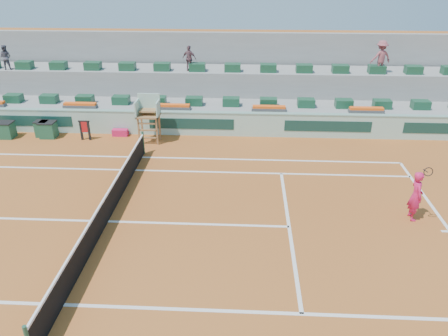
% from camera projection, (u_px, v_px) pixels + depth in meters
% --- Properties ---
extents(ground, '(90.00, 90.00, 0.00)m').
position_uv_depth(ground, '(108.00, 222.00, 15.47)').
color(ground, '#9A4D1D').
rests_on(ground, ground).
extents(seating_tier_lower, '(36.00, 4.00, 1.20)m').
position_uv_depth(seating_tier_lower, '(161.00, 110.00, 24.81)').
color(seating_tier_lower, gray).
rests_on(seating_tier_lower, ground).
extents(seating_tier_upper, '(36.00, 2.40, 2.60)m').
position_uv_depth(seating_tier_upper, '(166.00, 90.00, 25.94)').
color(seating_tier_upper, gray).
rests_on(seating_tier_upper, ground).
extents(stadium_back_wall, '(36.00, 0.40, 4.40)m').
position_uv_depth(stadium_back_wall, '(169.00, 69.00, 26.98)').
color(stadium_back_wall, gray).
rests_on(stadium_back_wall, ground).
extents(player_bag, '(0.79, 0.35, 0.35)m').
position_uv_depth(player_bag, '(120.00, 133.00, 22.77)').
color(player_bag, '#D51B56').
rests_on(player_bag, ground).
extents(spectator_left, '(0.69, 0.54, 1.37)m').
position_uv_depth(spectator_left, '(5.00, 57.00, 24.81)').
color(spectator_left, '#4D4C59').
rests_on(spectator_left, seating_tier_upper).
extents(spectator_mid, '(0.89, 0.60, 1.41)m').
position_uv_depth(spectator_mid, '(189.00, 58.00, 24.43)').
color(spectator_mid, brown).
rests_on(spectator_mid, seating_tier_upper).
extents(spectator_right, '(1.29, 0.95, 1.79)m').
position_uv_depth(spectator_right, '(381.00, 57.00, 23.85)').
color(spectator_right, '#924950').
rests_on(spectator_right, seating_tier_upper).
extents(court_lines, '(23.89, 11.09, 0.01)m').
position_uv_depth(court_lines, '(108.00, 221.00, 15.47)').
color(court_lines, silver).
rests_on(court_lines, ground).
extents(tennis_net, '(0.10, 11.97, 1.10)m').
position_uv_depth(tennis_net, '(106.00, 209.00, 15.24)').
color(tennis_net, black).
rests_on(tennis_net, ground).
extents(advertising_hoarding, '(36.00, 0.34, 1.26)m').
position_uv_depth(advertising_hoarding, '(154.00, 122.00, 22.82)').
color(advertising_hoarding, '#9EC6B5').
rests_on(advertising_hoarding, ground).
extents(umpire_chair, '(1.10, 0.90, 2.40)m').
position_uv_depth(umpire_chair, '(148.00, 112.00, 21.52)').
color(umpire_chair, brown).
rests_on(umpire_chair, ground).
extents(seat_row_lower, '(32.90, 0.60, 0.44)m').
position_uv_depth(seat_row_lower, '(157.00, 100.00, 23.64)').
color(seat_row_lower, '#17462C').
rests_on(seat_row_lower, seating_tier_lower).
extents(seat_row_upper, '(32.90, 0.60, 0.44)m').
position_uv_depth(seat_row_upper, '(162.00, 67.00, 24.74)').
color(seat_row_upper, '#17462C').
rests_on(seat_row_upper, seating_tier_upper).
extents(flower_planters, '(26.80, 0.36, 0.28)m').
position_uv_depth(flower_planters, '(127.00, 106.00, 23.04)').
color(flower_planters, '#4B4B4B').
rests_on(flower_planters, seating_tier_lower).
extents(drink_cooler_a, '(0.82, 0.71, 0.84)m').
position_uv_depth(drink_cooler_a, '(48.00, 130.00, 22.46)').
color(drink_cooler_a, '#194C34').
rests_on(drink_cooler_a, ground).
extents(drink_cooler_b, '(0.67, 0.58, 0.84)m').
position_uv_depth(drink_cooler_b, '(42.00, 129.00, 22.59)').
color(drink_cooler_b, '#194C34').
rests_on(drink_cooler_b, ground).
extents(drink_cooler_c, '(0.84, 0.73, 0.84)m').
position_uv_depth(drink_cooler_c, '(6.00, 130.00, 22.43)').
color(drink_cooler_c, '#194C34').
rests_on(drink_cooler_c, ground).
extents(towel_rack, '(0.57, 0.10, 1.03)m').
position_uv_depth(towel_rack, '(85.00, 129.00, 22.07)').
color(towel_rack, black).
rests_on(towel_rack, ground).
extents(tennis_player, '(0.46, 0.90, 2.28)m').
position_uv_depth(tennis_player, '(416.00, 196.00, 15.27)').
color(tennis_player, '#D51B56').
rests_on(tennis_player, ground).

